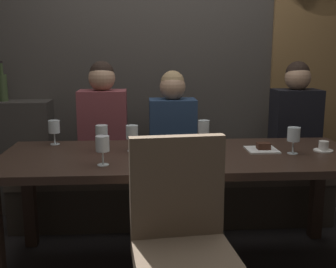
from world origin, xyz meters
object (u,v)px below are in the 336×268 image
at_px(wine_bottle_pale_label, 3,87).
at_px(wine_glass_far_left, 54,127).
at_px(diner_far_end, 295,117).
at_px(wine_glass_near_left, 204,127).
at_px(chair_near_side, 182,233).
at_px(wine_glass_end_left, 102,133).
at_px(dining_table, 181,168).
at_px(espresso_cup, 323,147).
at_px(diner_redhead, 103,119).
at_px(dessert_plate, 262,148).
at_px(banquette_bench, 173,194).
at_px(diner_bearded, 173,122).
at_px(wine_glass_end_right, 103,145).
at_px(wine_glass_near_right, 132,133).
at_px(wine_glass_far_right, 294,135).

xyz_separation_m(wine_bottle_pale_label, wine_glass_far_left, (0.55, -0.73, -0.21)).
relative_size(diner_far_end, wine_glass_near_left, 5.07).
bearing_deg(chair_near_side, wine_glass_end_left, 116.95).
relative_size(dining_table, wine_glass_far_left, 13.41).
xyz_separation_m(diner_far_end, espresso_cup, (-0.08, -0.70, -0.08)).
bearing_deg(diner_redhead, chair_near_side, -71.80).
bearing_deg(dessert_plate, chair_near_side, -127.14).
xyz_separation_m(diner_redhead, dessert_plate, (1.05, -0.64, -0.09)).
height_order(banquette_bench, dessert_plate, dessert_plate).
xyz_separation_m(chair_near_side, dessert_plate, (0.59, 0.77, 0.20)).
xyz_separation_m(diner_bearded, wine_glass_end_right, (-0.46, -0.95, 0.04)).
xyz_separation_m(chair_near_side, wine_bottle_pale_label, (-1.31, 1.76, 0.51)).
height_order(banquette_bench, wine_glass_near_right, wine_glass_near_right).
distance_m(wine_glass_near_left, dessert_plate, 0.41).
distance_m(banquette_bench, diner_redhead, 0.82).
xyz_separation_m(wine_bottle_pale_label, dessert_plate, (1.90, -0.99, -0.32)).
height_order(diner_bearded, wine_glass_far_left, diner_bearded).
bearing_deg(chair_near_side, wine_glass_near_right, 105.93).
distance_m(diner_far_end, wine_glass_end_right, 1.71).
bearing_deg(wine_glass_near_left, wine_glass_near_right, -161.84).
height_order(dining_table, chair_near_side, chair_near_side).
distance_m(banquette_bench, wine_glass_near_left, 0.79).
height_order(dining_table, wine_glass_end_left, wine_glass_end_left).
height_order(wine_bottle_pale_label, espresso_cup, wine_bottle_pale_label).
bearing_deg(espresso_cup, wine_bottle_pale_label, 155.68).
xyz_separation_m(diner_redhead, diner_bearded, (0.54, 0.03, -0.04)).
xyz_separation_m(banquette_bench, diner_redhead, (-0.53, -0.01, 0.62)).
distance_m(dining_table, chair_near_side, 0.73).
relative_size(dining_table, wine_glass_near_right, 13.41).
xyz_separation_m(wine_bottle_pale_label, wine_glass_end_left, (0.89, -0.93, -0.21)).
distance_m(chair_near_side, wine_glass_end_right, 0.70).
bearing_deg(wine_glass_far_right, diner_redhead, 148.95).
bearing_deg(chair_near_side, banquette_bench, 87.23).
distance_m(diner_bearded, wine_glass_far_left, 0.93).
xyz_separation_m(dining_table, wine_glass_end_left, (-0.49, 0.11, 0.20)).
bearing_deg(espresso_cup, banquette_bench, 142.61).
relative_size(wine_bottle_pale_label, wine_glass_near_right, 1.99).
bearing_deg(diner_redhead, diner_bearded, 3.64).
bearing_deg(dessert_plate, wine_glass_end_left, 176.79).
bearing_deg(wine_glass_far_left, diner_redhead, 52.35).
height_order(wine_bottle_pale_label, wine_glass_end_left, wine_bottle_pale_label).
distance_m(wine_glass_far_left, wine_glass_end_right, 0.65).
xyz_separation_m(chair_near_side, diner_far_end, (1.04, 1.44, 0.28)).
height_order(diner_bearded, wine_glass_near_left, diner_bearded).
xyz_separation_m(chair_near_side, espresso_cup, (0.97, 0.74, 0.21)).
distance_m(wine_glass_near_left, wine_glass_near_right, 0.50).
bearing_deg(diner_redhead, wine_glass_far_right, -31.05).
xyz_separation_m(dining_table, diner_far_end, (0.98, 0.72, 0.19)).
xyz_separation_m(dining_table, espresso_cup, (0.90, 0.01, 0.11)).
bearing_deg(wine_glass_far_right, diner_far_end, 68.66).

